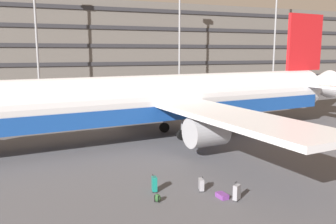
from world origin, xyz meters
TOP-DOWN VIEW (x-y plane):
  - ground_plane at (0.00, 0.00)m, footprint 600.00×600.00m
  - terminal_structure at (0.00, 50.37)m, footprint 123.90×20.15m
  - airliner at (-3.53, 0.26)m, footprint 42.06×34.08m
  - light_mast_left at (-12.68, 33.36)m, footprint 1.80×0.50m
  - light_mast_center_left at (12.20, 33.36)m, footprint 1.80×0.50m
  - light_mast_center_right at (33.61, 33.36)m, footprint 1.80×0.50m
  - suitcase_upright at (-8.23, -11.10)m, footprint 0.32×0.45m
  - suitcase_navy at (-5.85, -11.91)m, footprint 0.37×0.52m
  - suitcase_scuffed at (-4.76, -13.69)m, footprint 0.49×0.42m
  - suitcase_large at (-5.28, -13.15)m, footprint 0.48×0.73m
  - backpack_orange at (-8.52, -12.39)m, footprint 0.44×0.43m

SIDE VIEW (x-z plane):
  - ground_plane at x=0.00m, z-range 0.00..0.00m
  - suitcase_large at x=-5.28m, z-range 0.00..0.24m
  - backpack_orange at x=-8.52m, z-range -0.03..0.43m
  - suitcase_navy at x=-5.85m, z-range -0.02..0.74m
  - suitcase_scuffed at x=-4.76m, z-range -0.04..0.91m
  - suitcase_upright at x=-8.23m, z-range -0.04..0.91m
  - airliner at x=-3.53m, z-range -2.32..8.97m
  - terminal_structure at x=0.00m, z-range 0.00..17.22m
  - light_mast_center_left at x=12.20m, z-range 1.67..22.25m
  - light_mast_left at x=-12.68m, z-range 1.70..24.02m
  - light_mast_center_right at x=33.61m, z-range 1.73..26.42m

